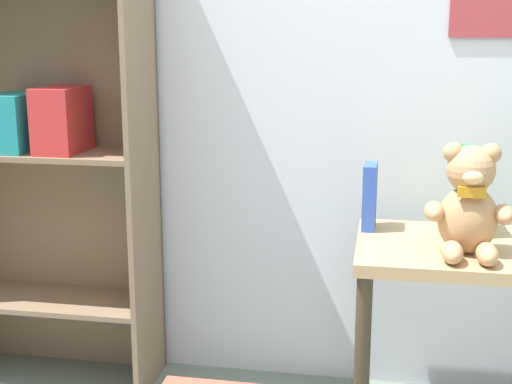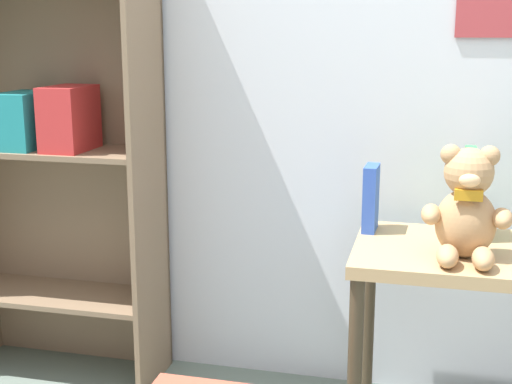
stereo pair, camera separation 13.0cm
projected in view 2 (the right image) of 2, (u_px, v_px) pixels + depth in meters
wall_back at (365, 17)px, 2.26m from camera, size 4.80×0.07×2.50m
bookshelf_side at (55, 119)px, 2.43m from camera, size 0.72×0.30×1.62m
display_table at (466, 281)px, 2.01m from camera, size 0.63×0.47×0.61m
teddy_bear at (467, 208)px, 1.88m from camera, size 0.23×0.21×0.31m
book_standing_blue at (371, 198)px, 2.15m from camera, size 0.04×0.11×0.20m
book_standing_green at (470, 193)px, 2.08m from camera, size 0.04×0.15×0.26m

